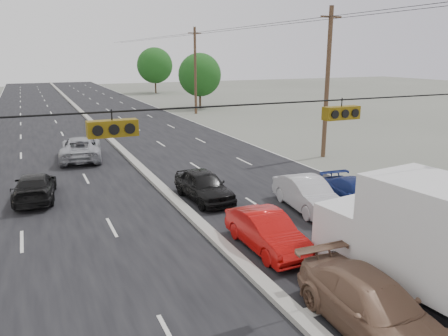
# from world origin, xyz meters

# --- Properties ---
(ground) EXTENTS (200.00, 200.00, 0.00)m
(ground) POSITION_xyz_m (0.00, 0.00, 0.00)
(ground) COLOR #606356
(ground) RESTS_ON ground
(road_surface) EXTENTS (20.00, 160.00, 0.02)m
(road_surface) POSITION_xyz_m (0.00, 30.00, 0.00)
(road_surface) COLOR black
(road_surface) RESTS_ON ground
(center_median) EXTENTS (0.50, 160.00, 0.20)m
(center_median) POSITION_xyz_m (0.00, 30.00, 0.10)
(center_median) COLOR gray
(center_median) RESTS_ON ground
(utility_pole_right_b) EXTENTS (1.60, 0.30, 10.00)m
(utility_pole_right_b) POSITION_xyz_m (12.50, 15.00, 5.11)
(utility_pole_right_b) COLOR #422D1E
(utility_pole_right_b) RESTS_ON ground
(utility_pole_right_c) EXTENTS (1.60, 0.30, 10.00)m
(utility_pole_right_c) POSITION_xyz_m (12.50, 40.00, 5.11)
(utility_pole_right_c) COLOR #422D1E
(utility_pole_right_c) RESTS_ON ground
(traffic_signals) EXTENTS (25.00, 0.30, 0.54)m
(traffic_signals) POSITION_xyz_m (1.40, 0.00, 5.49)
(traffic_signals) COLOR black
(traffic_signals) RESTS_ON ground
(tree_right_mid) EXTENTS (5.60, 5.60, 7.14)m
(tree_right_mid) POSITION_xyz_m (15.00, 45.00, 4.34)
(tree_right_mid) COLOR #382619
(tree_right_mid) RESTS_ON ground
(tree_right_far) EXTENTS (6.40, 6.40, 8.16)m
(tree_right_far) POSITION_xyz_m (16.00, 70.00, 4.96)
(tree_right_far) COLOR #382619
(tree_right_far) RESTS_ON ground
(box_truck) EXTENTS (3.24, 7.38, 3.63)m
(box_truck) POSITION_xyz_m (3.84, -1.57, 1.86)
(box_truck) COLOR black
(box_truck) RESTS_ON ground
(tan_sedan) EXTENTS (2.24, 5.05, 1.44)m
(tan_sedan) POSITION_xyz_m (1.40, -1.85, 0.72)
(tan_sedan) COLOR brown
(tan_sedan) RESTS_ON ground
(red_sedan) EXTENTS (1.49, 4.20, 1.38)m
(red_sedan) POSITION_xyz_m (1.40, 3.56, 0.69)
(red_sedan) COLOR #BB0D0B
(red_sedan) RESTS_ON ground
(queue_car_a) EXTENTS (1.97, 4.41, 1.47)m
(queue_car_a) POSITION_xyz_m (1.40, 9.72, 0.74)
(queue_car_a) COLOR black
(queue_car_a) RESTS_ON ground
(queue_car_b) EXTENTS (2.03, 4.61, 1.47)m
(queue_car_b) POSITION_xyz_m (5.21, 6.46, 0.74)
(queue_car_b) COLOR silver
(queue_car_b) RESTS_ON ground
(queue_car_d) EXTENTS (2.23, 4.61, 1.29)m
(queue_car_d) POSITION_xyz_m (7.49, 5.65, 0.65)
(queue_car_d) COLOR navy
(queue_car_d) RESTS_ON ground
(oncoming_near) EXTENTS (2.31, 4.71, 1.32)m
(oncoming_near) POSITION_xyz_m (-6.13, 13.18, 0.66)
(oncoming_near) COLOR black
(oncoming_near) RESTS_ON ground
(oncoming_far) EXTENTS (3.34, 5.92, 1.56)m
(oncoming_far) POSITION_xyz_m (-3.03, 21.09, 0.78)
(oncoming_far) COLOR #A1A3A8
(oncoming_far) RESTS_ON ground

